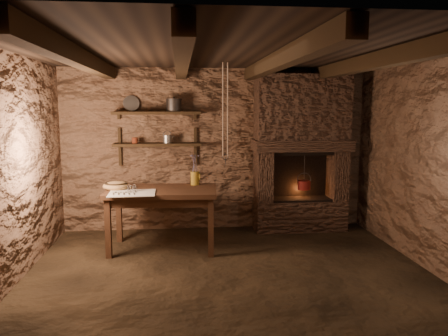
{
  "coord_description": "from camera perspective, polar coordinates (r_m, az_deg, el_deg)",
  "views": [
    {
      "loc": [
        -0.53,
        -4.49,
        1.85
      ],
      "look_at": [
        0.02,
        0.9,
        1.08
      ],
      "focal_mm": 35.0,
      "sensor_mm": 36.0,
      "label": 1
    }
  ],
  "objects": [
    {
      "name": "front_wall",
      "position": [
        2.63,
        6.07,
        -6.22
      ],
      "size": [
        4.5,
        0.04,
        2.4
      ],
      "primitive_type": "cube",
      "color": "brown",
      "rests_on": "floor"
    },
    {
      "name": "hanging_ropes",
      "position": [
        5.57,
        0.17,
        7.6
      ],
      "size": [
        0.08,
        0.08,
        1.2
      ],
      "primitive_type": null,
      "color": "tan",
      "rests_on": "ceiling"
    },
    {
      "name": "hearth",
      "position": [
        6.54,
        10.02,
        2.52
      ],
      "size": [
        1.43,
        0.51,
        2.3
      ],
      "color": "#3C281E",
      "rests_on": "floor"
    },
    {
      "name": "linen_cloth",
      "position": [
        5.43,
        -11.92,
        -3.23
      ],
      "size": [
        0.57,
        0.46,
        0.01
      ],
      "primitive_type": "cube",
      "rotation": [
        0.0,
        0.0,
        0.02
      ],
      "color": "beige",
      "rests_on": "work_table"
    },
    {
      "name": "iron_stockpot",
      "position": [
        6.33,
        -6.56,
        8.07
      ],
      "size": [
        0.27,
        0.27,
        0.16
      ],
      "primitive_type": "cylinder",
      "rotation": [
        0.0,
        0.0,
        0.29
      ],
      "color": "#282524",
      "rests_on": "shelf_upper"
    },
    {
      "name": "wooden_bowl",
      "position": [
        5.76,
        -13.89,
        -2.29
      ],
      "size": [
        0.43,
        0.43,
        0.12
      ],
      "primitive_type": "ellipsoid",
      "rotation": [
        0.0,
        0.0,
        0.34
      ],
      "color": "olive",
      "rests_on": "work_table"
    },
    {
      "name": "beam_far_right",
      "position": [
        4.95,
        18.93,
        13.02
      ],
      "size": [
        0.14,
        3.95,
        0.16
      ],
      "primitive_type": "cube",
      "color": "black",
      "rests_on": "ceiling"
    },
    {
      "name": "pewter_cutlery_row",
      "position": [
        5.41,
        -11.94,
        -3.17
      ],
      "size": [
        0.47,
        0.19,
        0.01
      ],
      "primitive_type": null,
      "rotation": [
        0.0,
        0.0,
        0.02
      ],
      "color": "gray",
      "rests_on": "linen_cloth"
    },
    {
      "name": "beam_mid_left",
      "position": [
        4.52,
        -5.55,
        13.93
      ],
      "size": [
        0.14,
        3.95,
        0.16
      ],
      "primitive_type": "cube",
      "color": "black",
      "rests_on": "ceiling"
    },
    {
      "name": "ceiling",
      "position": [
        4.56,
        0.95,
        15.05
      ],
      "size": [
        4.5,
        4.0,
        0.04
      ],
      "primitive_type": "cube",
      "color": "black",
      "rests_on": "back_wall"
    },
    {
      "name": "red_pot",
      "position": [
        6.58,
        10.4,
        -2.11
      ],
      "size": [
        0.23,
        0.23,
        0.54
      ],
      "rotation": [
        0.0,
        0.0,
        0.21
      ],
      "color": "maroon",
      "rests_on": "hearth"
    },
    {
      "name": "tin_pan",
      "position": [
        6.47,
        -12.03,
        8.25
      ],
      "size": [
        0.25,
        0.14,
        0.23
      ],
      "primitive_type": "cylinder",
      "rotation": [
        1.26,
        0.0,
        0.18
      ],
      "color": "#A1A29C",
      "rests_on": "shelf_upper"
    },
    {
      "name": "floor",
      "position": [
        4.89,
        0.88,
        -14.13
      ],
      "size": [
        4.5,
        4.5,
        0.0
      ],
      "primitive_type": "plane",
      "color": "black",
      "rests_on": "ground"
    },
    {
      "name": "back_wall",
      "position": [
        6.55,
        -1.14,
        2.41
      ],
      "size": [
        4.5,
        0.04,
        2.4
      ],
      "primitive_type": "cube",
      "color": "brown",
      "rests_on": "floor"
    },
    {
      "name": "beam_far_left",
      "position": [
        4.62,
        -18.42,
        13.43
      ],
      "size": [
        0.14,
        3.95,
        0.16
      ],
      "primitive_type": "cube",
      "color": "black",
      "rests_on": "ceiling"
    },
    {
      "name": "drinking_glasses",
      "position": [
        5.53,
        -11.63,
        -2.61
      ],
      "size": [
        0.18,
        0.05,
        0.07
      ],
      "primitive_type": null,
      "color": "silver",
      "rests_on": "linen_cloth"
    },
    {
      "name": "beam_mid_right",
      "position": [
        4.63,
        7.29,
        13.76
      ],
      "size": [
        0.14,
        3.95,
        0.16
      ],
      "primitive_type": "cube",
      "color": "black",
      "rests_on": "ceiling"
    },
    {
      "name": "rusty_tin",
      "position": [
        6.38,
        -11.56,
        3.56
      ],
      "size": [
        0.1,
        0.1,
        0.08
      ],
      "primitive_type": "cylinder",
      "rotation": [
        0.0,
        0.0,
        -0.26
      ],
      "color": "#5B2012",
      "rests_on": "shelf_lower"
    },
    {
      "name": "shelf_upper",
      "position": [
        6.34,
        -8.77,
        7.12
      ],
      "size": [
        1.25,
        0.3,
        0.04
      ],
      "primitive_type": "cube",
      "color": "black",
      "rests_on": "back_wall"
    },
    {
      "name": "shelf_lower",
      "position": [
        6.36,
        -8.68,
        3.06
      ],
      "size": [
        1.25,
        0.3,
        0.04
      ],
      "primitive_type": "cube",
      "color": "black",
      "rests_on": "back_wall"
    },
    {
      "name": "right_wall",
      "position": [
        5.32,
        25.73,
        0.3
      ],
      "size": [
        0.04,
        4.0,
        2.4
      ],
      "primitive_type": "cube",
      "color": "brown",
      "rests_on": "floor"
    },
    {
      "name": "work_table",
      "position": [
        5.74,
        -8.05,
        -6.32
      ],
      "size": [
        1.44,
        0.88,
        0.79
      ],
      "rotation": [
        0.0,
        0.0,
        -0.07
      ],
      "color": "black",
      "rests_on": "floor"
    },
    {
      "name": "left_wall",
      "position": [
        4.85,
        -26.5,
        -0.43
      ],
      "size": [
        0.04,
        4.0,
        2.4
      ],
      "primitive_type": "cube",
      "color": "brown",
      "rests_on": "floor"
    },
    {
      "name": "stoneware_jug",
      "position": [
        5.89,
        -3.79,
        -0.49
      ],
      "size": [
        0.15,
        0.15,
        0.41
      ],
      "rotation": [
        0.0,
        0.0,
        -0.31
      ],
      "color": "olive",
      "rests_on": "work_table"
    },
    {
      "name": "small_kettle",
      "position": [
        6.35,
        -7.41,
        3.78
      ],
      "size": [
        0.2,
        0.18,
        0.18
      ],
      "primitive_type": null,
      "rotation": [
        0.0,
        0.0,
        -0.38
      ],
      "color": "#A1A29C",
      "rests_on": "shelf_lower"
    }
  ]
}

